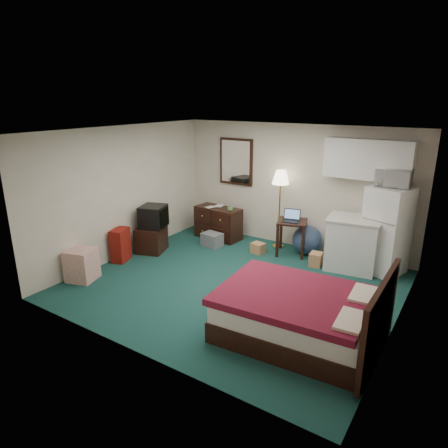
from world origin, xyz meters
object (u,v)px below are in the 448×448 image
Objects in this scene: suitcase at (120,245)px; bed at (295,315)px; dresser at (218,223)px; fridge at (386,230)px; kitchen_counter at (352,245)px; floor_lamp at (279,209)px; tv_stand at (151,239)px; desk at (291,237)px.

bed is at bearing -26.35° from suitcase.
bed is (2.96, -2.60, -0.05)m from dresser.
fridge is (3.45, 0.12, 0.43)m from dresser.
fridge is 2.81m from bed.
kitchen_counter is at bearing 9.43° from suitcase.
floor_lamp is 2.67m from tv_stand.
kitchen_counter is 0.50× the size of bed.
fridge is 4.85m from suitcase.
floor_lamp reaches higher than fridge.
desk reaches higher than bed.
tv_stand is (-2.43, -1.40, -0.09)m from desk.
kitchen_counter is 3.87m from tv_stand.
bed is 2.96× the size of suitcase.
dresser is 1.84× the size of tv_stand.
floor_lamp is 2.11m from fridge.
dresser is at bearing 49.52° from suitcase.
suitcase is (-3.79, 0.52, 0.02)m from bed.
tv_stand is (-3.63, -1.32, -0.21)m from kitchen_counter.
bed is (1.61, -2.84, -0.50)m from floor_lamp.
bed is 3.38× the size of tv_stand.
dresser is at bearing 170.94° from kitchen_counter.
floor_lamp is 2.90× the size of tv_stand.
suitcase is at bearing -121.66° from tv_stand.
desk is 0.74× the size of kitchen_counter.
desk is (1.74, 0.00, -0.00)m from dresser.
floor_lamp reaches higher than bed.
bed is (-0.50, -2.72, -0.47)m from fridge.
kitchen_counter is (1.20, -0.08, 0.12)m from desk.
dresser reaches higher than bed.
desk is 2.81m from tv_stand.
bed is (0.01, -2.53, -0.17)m from kitchen_counter.
dresser reaches higher than tv_stand.
suitcase reaches higher than bed.
bed is at bearing -97.32° from kitchen_counter.
suitcase reaches higher than tv_stand.
tv_stand is (-3.64, 1.21, -0.05)m from bed.
dresser is 0.63× the size of floor_lamp.
desk is at bearing 4.78° from dresser.
kitchen_counter is 0.60× the size of fridge.
kitchen_counter is 1.48× the size of suitcase.
tv_stand is at bearing -111.56° from dresser.
kitchen_counter is 1.68× the size of tv_stand.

